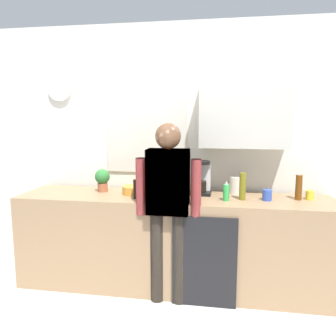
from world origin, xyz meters
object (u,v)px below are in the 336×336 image
storage_canister (236,185)px  cup_blue_mug (267,195)px  coffee_maker (201,179)px  potted_plant (102,179)px  person_at_sink (168,199)px  dish_soap (226,192)px  person_guest (168,199)px  bottle_dark_sauce (136,189)px  bottle_amber_beer (299,187)px  bottle_olive_oil (243,186)px  mixing_bowl (134,190)px  cup_yellow_cup (310,195)px  bottle_clear_soda (156,178)px

storage_canister → cup_blue_mug: bearing=-41.7°
coffee_maker → cup_blue_mug: bearing=-16.5°
potted_plant → person_at_sink: size_ratio=0.14×
storage_canister → person_at_sink: size_ratio=0.11×
dish_soap → potted_plant: bearing=171.5°
cup_blue_mug → person_guest: bearing=-161.7°
bottle_dark_sauce → person_guest: size_ratio=0.11×
bottle_amber_beer → bottle_olive_oil: bottle_olive_oil is taller
coffee_maker → person_guest: size_ratio=0.21×
cup_blue_mug → mixing_bowl: bearing=177.5°
coffee_maker → cup_yellow_cup: size_ratio=3.88×
bottle_dark_sauce → cup_yellow_cup: size_ratio=2.12×
bottle_dark_sauce → person_at_sink: bearing=-26.3°
bottle_amber_beer → mixing_bowl: size_ratio=1.05×
storage_canister → person_at_sink: person_at_sink is taller
cup_yellow_cup → person_at_sink: (-1.25, -0.38, 0.01)m
bottle_dark_sauce → cup_blue_mug: (1.19, 0.12, -0.04)m
potted_plant → bottle_olive_oil: bearing=-5.0°
bottle_olive_oil → mixing_bowl: (-1.04, 0.06, -0.08)m
bottle_clear_soda → bottle_amber_beer: bearing=-6.1°
bottle_amber_beer → cup_blue_mug: bottle_amber_beer is taller
bottle_amber_beer → cup_blue_mug: size_ratio=2.30×
bottle_amber_beer → person_guest: person_guest is taller
person_guest → cup_blue_mug: bearing=-175.8°
potted_plant → cup_yellow_cup: bearing=-0.5°
bottle_amber_beer → storage_canister: bottle_amber_beer is taller
potted_plant → bottle_dark_sauce: bearing=-29.7°
potted_plant → storage_canister: (1.34, 0.13, -0.05)m
bottle_dark_sauce → bottle_clear_soda: bearing=71.4°
cup_yellow_cup → potted_plant: size_ratio=0.37×
cup_yellow_cup → dish_soap: 0.78m
bottle_clear_soda → bottle_dark_sauce: size_ratio=1.56×
bottle_dark_sauce → person_guest: bearing=-26.3°
mixing_bowl → person_at_sink: (0.40, -0.34, 0.01)m
bottle_dark_sauce → mixing_bowl: size_ratio=0.82×
person_at_sink → person_guest: 0.00m
storage_canister → bottle_olive_oil: bearing=-78.9°
bottle_clear_soda → bottle_olive_oil: bottle_clear_soda is taller
coffee_maker → bottle_amber_beer: bearing=-6.7°
bottle_clear_soda → cup_yellow_cup: (1.46, -0.13, -0.10)m
bottle_dark_sauce → cup_yellow_cup: 1.60m
storage_canister → bottle_amber_beer: bearing=-16.5°
person_guest → bottle_olive_oil: bearing=-170.8°
coffee_maker → bottle_clear_soda: size_ratio=1.18×
coffee_maker → dish_soap: (0.24, -0.25, -0.07)m
cup_yellow_cup → bottle_amber_beer: bearing=-168.7°
person_at_sink → person_guest: (0.00, 0.00, 0.00)m
bottle_olive_oil → cup_yellow_cup: 0.62m
mixing_bowl → person_guest: 0.53m
mixing_bowl → potted_plant: size_ratio=0.96×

